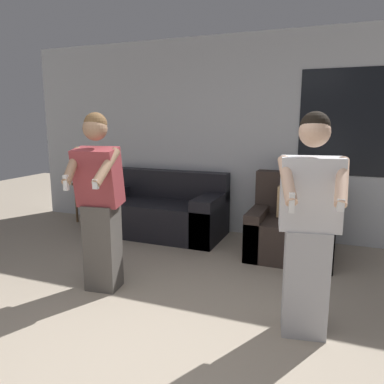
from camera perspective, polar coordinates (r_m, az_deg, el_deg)
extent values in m
plane|color=tan|center=(2.67, -12.73, -25.97)|extent=(14.00, 14.00, 0.00)
cube|color=silver|center=(5.21, 7.77, 8.26)|extent=(6.74, 0.06, 2.70)
cube|color=black|center=(5.02, 22.41, 9.72)|extent=(1.10, 0.01, 1.30)
cube|color=black|center=(5.26, -4.87, -3.95)|extent=(1.76, 0.86, 0.47)
cube|color=black|center=(5.45, -3.44, 1.25)|extent=(1.76, 0.22, 0.39)
cube|color=black|center=(5.61, -11.69, -2.47)|extent=(0.28, 0.86, 0.61)
cube|color=black|center=(4.97, 2.83, -4.00)|extent=(0.28, 0.86, 0.61)
cube|color=#332823|center=(4.54, 14.86, -6.87)|extent=(0.96, 0.80, 0.45)
cube|color=#332823|center=(4.71, 15.60, -0.17)|extent=(0.96, 0.20, 0.51)
cube|color=#332823|center=(4.58, 10.02, -5.84)|extent=(0.18, 0.80, 0.55)
cube|color=#332823|center=(4.50, 19.86, -6.65)|extent=(0.18, 0.80, 0.55)
cube|color=tan|center=(4.49, 15.22, -1.55)|extent=(0.36, 0.14, 0.36)
cube|color=brown|center=(6.03, -14.54, 1.29)|extent=(0.58, 0.41, 0.04)
cylinder|color=brown|center=(6.11, -17.20, -1.72)|extent=(0.04, 0.04, 0.59)
cylinder|color=brown|center=(5.82, -13.35, -2.16)|extent=(0.04, 0.04, 0.59)
cylinder|color=brown|center=(6.36, -15.36, -1.12)|extent=(0.04, 0.04, 0.59)
cylinder|color=brown|center=(6.08, -11.58, -1.51)|extent=(0.04, 0.04, 0.59)
cube|color=black|center=(6.09, -15.79, 2.13)|extent=(0.10, 0.02, 0.17)
cube|color=black|center=(6.02, -14.58, 2.00)|extent=(0.13, 0.02, 0.15)
cube|color=black|center=(5.95, -13.33, 1.86)|extent=(0.16, 0.02, 0.13)
cube|color=#56514C|center=(3.66, -13.44, -8.15)|extent=(0.32, 0.28, 0.82)
cube|color=#99383D|center=(3.48, -14.11, 2.22)|extent=(0.43, 0.34, 0.55)
sphere|color=#A37A5B|center=(3.43, -14.56, 9.37)|extent=(0.22, 0.22, 0.22)
sphere|color=brown|center=(3.44, -14.49, 10.00)|extent=(0.21, 0.21, 0.21)
cylinder|color=#A37A5B|center=(3.42, -17.77, 3.84)|extent=(0.18, 0.36, 0.31)
cube|color=white|center=(3.30, -18.65, 1.35)|extent=(0.04, 0.04, 0.13)
cylinder|color=#A37A5B|center=(3.26, -12.95, 3.76)|extent=(0.09, 0.36, 0.31)
cube|color=white|center=(3.16, -14.48, 1.17)|extent=(0.05, 0.04, 0.08)
cube|color=#B2B2B7|center=(2.98, 16.88, -12.95)|extent=(0.35, 0.29, 0.82)
cube|color=silver|center=(2.78, 17.65, -0.23)|extent=(0.46, 0.29, 0.52)
sphere|color=#DBAD8E|center=(2.73, 18.18, 8.72)|extent=(0.22, 0.22, 0.22)
sphere|color=black|center=(2.74, 18.24, 9.51)|extent=(0.20, 0.20, 0.20)
cylinder|color=#DBAD8E|center=(2.60, 14.32, 1.80)|extent=(0.20, 0.36, 0.31)
cube|color=white|center=(2.48, 14.95, -1.62)|extent=(0.04, 0.04, 0.13)
cylinder|color=#DBAD8E|center=(2.64, 21.89, 1.48)|extent=(0.08, 0.36, 0.31)
cube|color=white|center=(2.51, 21.69, -1.85)|extent=(0.05, 0.04, 0.08)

